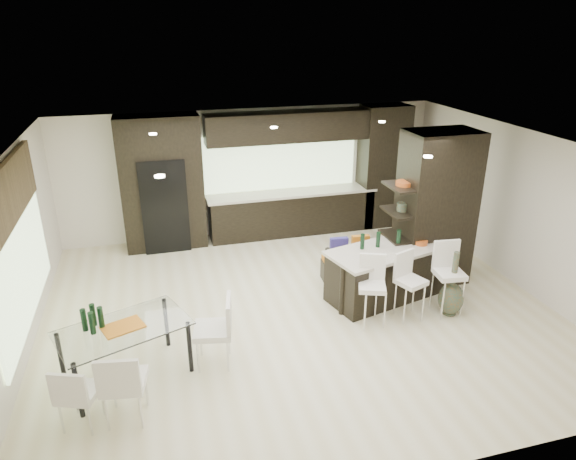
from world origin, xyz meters
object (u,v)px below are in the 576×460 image
object	(u,v)px
kitchen_island	(388,272)
chair_far	(80,397)
floor_vase	(453,284)
dining_table	(127,353)
stool_right	(448,286)
stool_left	(371,298)
stool_mid	(410,293)
chair_end	(213,335)
chair_near	(125,387)
bench	(356,268)

from	to	relation	value
kitchen_island	chair_far	distance (m)	5.07
floor_vase	chair_far	bearing A→B (deg)	-169.31
kitchen_island	dining_table	size ratio (longest dim) A/B	1.33
stool_right	stool_left	bearing A→B (deg)	-173.98
floor_vase	chair_far	world-z (taller)	floor_vase
stool_mid	chair_end	world-z (taller)	chair_end
kitchen_island	stool_mid	size ratio (longest dim) A/B	2.40
stool_mid	chair_near	size ratio (longest dim) A/B	0.98
stool_right	chair_near	distance (m)	5.00
floor_vase	chair_near	size ratio (longest dim) A/B	1.20
kitchen_island	dining_table	xyz separation A→B (m)	(-4.23, -1.10, -0.06)
dining_table	stool_right	bearing A→B (deg)	-17.41
chair_far	dining_table	bearing A→B (deg)	77.06
bench	chair_end	size ratio (longest dim) A/B	1.30
chair_far	chair_end	size ratio (longest dim) A/B	0.86
stool_left	chair_end	bearing A→B (deg)	-151.38
stool_right	chair_end	bearing A→B (deg)	-168.43
floor_vase	chair_near	xyz separation A→B (m)	(-4.93, -1.06, -0.09)
chair_near	stool_mid	bearing A→B (deg)	24.65
dining_table	chair_near	distance (m)	0.77
stool_right	floor_vase	xyz separation A→B (m)	(0.06, -0.04, 0.06)
stool_mid	floor_vase	distance (m)	0.72
stool_mid	stool_right	size ratio (longest dim) A/B	0.92
floor_vase	chair_far	size ratio (longest dim) A/B	1.37
stool_mid	chair_far	xyz separation A→B (m)	(-4.72, -1.08, -0.05)
floor_vase	chair_end	size ratio (longest dim) A/B	1.18
stool_left	stool_mid	distance (m)	0.65
kitchen_island	chair_far	world-z (taller)	kitchen_island
stool_left	chair_near	distance (m)	3.74
kitchen_island	floor_vase	size ratio (longest dim) A/B	1.96
dining_table	chair_near	bearing A→B (deg)	-111.24
stool_mid	chair_end	distance (m)	3.12
kitchen_island	floor_vase	bearing A→B (deg)	-63.34
stool_mid	dining_table	world-z (taller)	stool_mid
stool_mid	bench	world-z (taller)	stool_mid
stool_left	floor_vase	size ratio (longest dim) A/B	0.83
kitchen_island	stool_right	xyz separation A→B (m)	(0.65, -0.77, 0.04)
bench	floor_vase	size ratio (longest dim) A/B	1.11
stool_right	chair_end	size ratio (longest dim) A/B	1.05
floor_vase	chair_end	world-z (taller)	floor_vase
bench	dining_table	bearing A→B (deg)	-150.92
chair_far	stool_mid	bearing A→B (deg)	33.87
bench	chair_near	world-z (taller)	chair_near
chair_far	chair_end	world-z (taller)	chair_end
dining_table	chair_near	world-z (taller)	chair_near
kitchen_island	chair_near	distance (m)	4.62
dining_table	chair_end	xyz separation A→B (m)	(1.12, 0.00, 0.08)
stool_left	bench	distance (m)	1.50
stool_left	chair_near	size ratio (longest dim) A/B	1.00
kitchen_island	stool_left	world-z (taller)	stool_left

